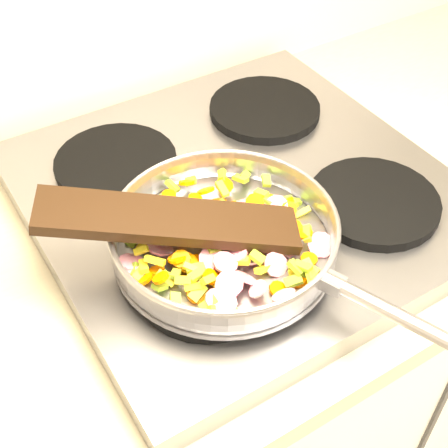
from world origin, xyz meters
TOP-DOWN VIEW (x-y plane):
  - cooktop at (-0.70, 1.67)m, footprint 0.60×0.60m
  - grate_fl at (-0.84, 1.52)m, footprint 0.19×0.19m
  - grate_fr at (-0.56, 1.52)m, footprint 0.19×0.19m
  - grate_bl at (-0.84, 1.81)m, footprint 0.19×0.19m
  - grate_br at (-0.56, 1.81)m, footprint 0.19×0.19m
  - saute_pan at (-0.80, 1.55)m, footprint 0.33×0.48m
  - vegetable_heap at (-0.80, 1.55)m, footprint 0.28×0.28m
  - wooden_spatula at (-0.86, 1.59)m, footprint 0.33×0.22m

SIDE VIEW (x-z plane):
  - cooktop at x=-0.70m, z-range 0.90..0.94m
  - grate_fl at x=-0.84m, z-range 0.94..0.96m
  - grate_fr at x=-0.56m, z-range 0.94..0.96m
  - grate_bl at x=-0.84m, z-range 0.94..0.96m
  - grate_br at x=-0.56m, z-range 0.94..0.96m
  - vegetable_heap at x=-0.80m, z-range 0.95..1.00m
  - saute_pan at x=-0.80m, z-range 0.96..1.01m
  - wooden_spatula at x=-0.86m, z-range 0.97..1.05m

